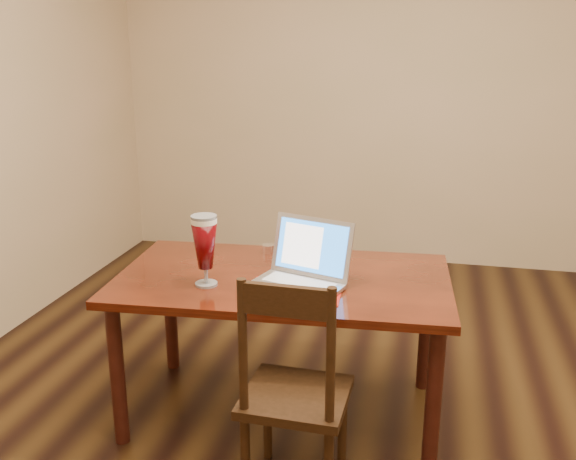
# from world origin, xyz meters

# --- Properties ---
(room_shell) EXTENTS (4.51, 5.01, 2.71)m
(room_shell) POSITION_xyz_m (0.00, 0.00, 1.76)
(room_shell) COLOR tan
(room_shell) RESTS_ON ground
(dining_table) EXTENTS (1.46, 0.88, 0.96)m
(dining_table) POSITION_xyz_m (-0.51, 0.24, 0.60)
(dining_table) COLOR #54190B
(dining_table) RESTS_ON ground
(dining_chair) EXTENTS (0.39, 0.37, 0.88)m
(dining_chair) POSITION_xyz_m (-0.34, -0.25, 0.41)
(dining_chair) COLOR black
(dining_chair) RESTS_ON ground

